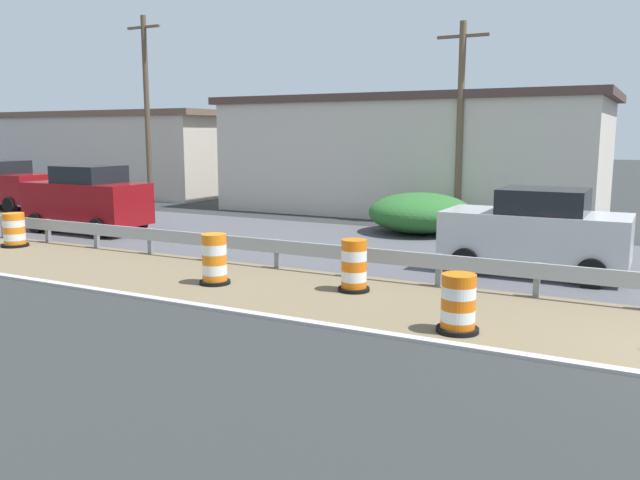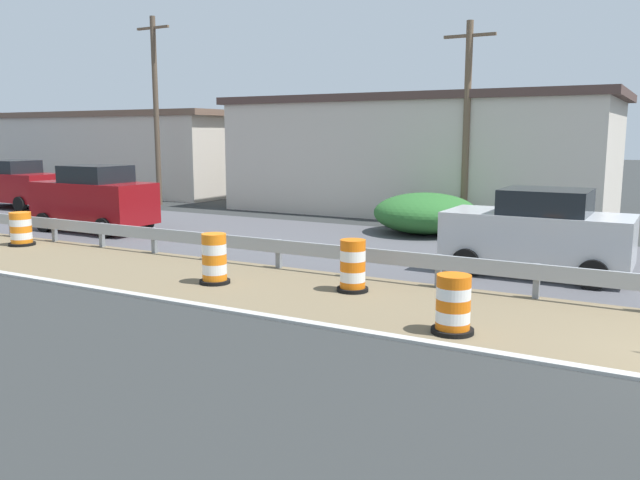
{
  "view_description": "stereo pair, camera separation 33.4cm",
  "coord_description": "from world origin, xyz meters",
  "px_view_note": "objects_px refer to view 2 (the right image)",
  "views": [
    {
      "loc": [
        -10.74,
        1.59,
        3.23
      ],
      "look_at": [
        1.89,
        8.29,
        0.89
      ],
      "focal_mm": 36.49,
      "sensor_mm": 36.0,
      "label": 1
    },
    {
      "loc": [
        -10.58,
        1.29,
        3.23
      ],
      "look_at": [
        1.89,
        8.29,
        0.89
      ],
      "focal_mm": 36.49,
      "sensor_mm": 36.0,
      "label": 2
    }
  ],
  "objects_px": {
    "utility_pole_mid": "(156,109)",
    "traffic_barrel_nearest": "(453,307)",
    "traffic_barrel_far": "(21,231)",
    "utility_pole_near": "(467,121)",
    "traffic_barrel_mid": "(214,261)",
    "car_trailing_near_lane": "(16,184)",
    "car_trailing_far_lane": "(538,232)",
    "traffic_barrel_close": "(353,268)",
    "car_distant_b": "(94,199)"
  },
  "relations": [
    {
      "from": "traffic_barrel_close",
      "to": "utility_pole_near",
      "type": "height_order",
      "value": "utility_pole_near"
    },
    {
      "from": "traffic_barrel_close",
      "to": "car_trailing_far_lane",
      "type": "height_order",
      "value": "car_trailing_far_lane"
    },
    {
      "from": "traffic_barrel_nearest",
      "to": "car_trailing_near_lane",
      "type": "relative_size",
      "value": 0.24
    },
    {
      "from": "car_trailing_far_lane",
      "to": "utility_pole_mid",
      "type": "bearing_deg",
      "value": -21.14
    },
    {
      "from": "traffic_barrel_close",
      "to": "traffic_barrel_far",
      "type": "bearing_deg",
      "value": 88.45
    },
    {
      "from": "traffic_barrel_nearest",
      "to": "traffic_barrel_close",
      "type": "distance_m",
      "value": 3.23
    },
    {
      "from": "traffic_barrel_mid",
      "to": "car_trailing_near_lane",
      "type": "distance_m",
      "value": 18.36
    },
    {
      "from": "traffic_barrel_far",
      "to": "car_distant_b",
      "type": "bearing_deg",
      "value": 5.42
    },
    {
      "from": "traffic_barrel_far",
      "to": "car_distant_b",
      "type": "xyz_separation_m",
      "value": [
        3.02,
        0.29,
        0.66
      ]
    },
    {
      "from": "traffic_barrel_close",
      "to": "traffic_barrel_mid",
      "type": "distance_m",
      "value": 3.06
    },
    {
      "from": "utility_pole_mid",
      "to": "traffic_barrel_nearest",
      "type": "bearing_deg",
      "value": -124.6
    },
    {
      "from": "traffic_barrel_mid",
      "to": "traffic_barrel_far",
      "type": "relative_size",
      "value": 1.13
    },
    {
      "from": "utility_pole_near",
      "to": "car_trailing_near_lane",
      "type": "bearing_deg",
      "value": 102.23
    },
    {
      "from": "utility_pole_near",
      "to": "car_trailing_far_lane",
      "type": "bearing_deg",
      "value": -151.13
    },
    {
      "from": "car_trailing_far_lane",
      "to": "utility_pole_near",
      "type": "bearing_deg",
      "value": -61.12
    },
    {
      "from": "traffic_barrel_far",
      "to": "car_distant_b",
      "type": "height_order",
      "value": "car_distant_b"
    },
    {
      "from": "car_trailing_far_lane",
      "to": "utility_pole_near",
      "type": "distance_m",
      "value": 8.52
    },
    {
      "from": "car_trailing_near_lane",
      "to": "car_distant_b",
      "type": "distance_m",
      "value": 9.09
    },
    {
      "from": "traffic_barrel_mid",
      "to": "car_trailing_near_lane",
      "type": "bearing_deg",
      "value": 66.31
    },
    {
      "from": "utility_pole_near",
      "to": "utility_pole_mid",
      "type": "xyz_separation_m",
      "value": [
        -0.05,
        14.28,
        0.67
      ]
    },
    {
      "from": "car_trailing_far_lane",
      "to": "traffic_barrel_mid",
      "type": "bearing_deg",
      "value": 36.32
    },
    {
      "from": "traffic_barrel_nearest",
      "to": "traffic_barrel_far",
      "type": "distance_m",
      "value": 13.84
    },
    {
      "from": "car_distant_b",
      "to": "utility_pole_mid",
      "type": "relative_size",
      "value": 0.5
    },
    {
      "from": "traffic_barrel_close",
      "to": "utility_pole_near",
      "type": "xyz_separation_m",
      "value": [
        10.63,
        0.91,
        3.17
      ]
    },
    {
      "from": "traffic_barrel_mid",
      "to": "car_distant_b",
      "type": "xyz_separation_m",
      "value": [
        4.14,
        8.31,
        0.6
      ]
    },
    {
      "from": "utility_pole_near",
      "to": "utility_pole_mid",
      "type": "distance_m",
      "value": 14.3
    },
    {
      "from": "traffic_barrel_close",
      "to": "utility_pole_near",
      "type": "bearing_deg",
      "value": 4.9
    },
    {
      "from": "traffic_barrel_nearest",
      "to": "car_trailing_near_lane",
      "type": "height_order",
      "value": "car_trailing_near_lane"
    },
    {
      "from": "car_trailing_near_lane",
      "to": "utility_pole_mid",
      "type": "distance_m",
      "value": 6.93
    },
    {
      "from": "traffic_barrel_far",
      "to": "utility_pole_mid",
      "type": "height_order",
      "value": "utility_pole_mid"
    },
    {
      "from": "traffic_barrel_nearest",
      "to": "utility_pole_near",
      "type": "relative_size",
      "value": 0.14
    },
    {
      "from": "traffic_barrel_mid",
      "to": "car_trailing_far_lane",
      "type": "height_order",
      "value": "car_trailing_far_lane"
    },
    {
      "from": "traffic_barrel_far",
      "to": "car_trailing_near_lane",
      "type": "relative_size",
      "value": 0.24
    },
    {
      "from": "traffic_barrel_close",
      "to": "utility_pole_mid",
      "type": "xyz_separation_m",
      "value": [
        10.58,
        15.19,
        3.85
      ]
    },
    {
      "from": "car_trailing_far_lane",
      "to": "traffic_barrel_nearest",
      "type": "bearing_deg",
      "value": 86.92
    },
    {
      "from": "traffic_barrel_far",
      "to": "utility_pole_mid",
      "type": "bearing_deg",
      "value": 22.31
    },
    {
      "from": "traffic_barrel_mid",
      "to": "utility_pole_near",
      "type": "distance_m",
      "value": 12.06
    },
    {
      "from": "car_trailing_far_lane",
      "to": "utility_pole_near",
      "type": "height_order",
      "value": "utility_pole_near"
    },
    {
      "from": "traffic_barrel_nearest",
      "to": "utility_pole_near",
      "type": "bearing_deg",
      "value": 16.28
    },
    {
      "from": "car_trailing_far_lane",
      "to": "traffic_barrel_close",
      "type": "bearing_deg",
      "value": 49.81
    },
    {
      "from": "car_distant_b",
      "to": "utility_pole_near",
      "type": "bearing_deg",
      "value": -145.07
    },
    {
      "from": "traffic_barrel_mid",
      "to": "utility_pole_near",
      "type": "height_order",
      "value": "utility_pole_near"
    },
    {
      "from": "car_distant_b",
      "to": "utility_pole_mid",
      "type": "xyz_separation_m",
      "value": [
        7.27,
        3.93,
        3.24
      ]
    },
    {
      "from": "car_trailing_near_lane",
      "to": "car_distant_b",
      "type": "bearing_deg",
      "value": -21.38
    },
    {
      "from": "traffic_barrel_far",
      "to": "utility_pole_near",
      "type": "xyz_separation_m",
      "value": [
        10.34,
        -10.06,
        3.23
      ]
    },
    {
      "from": "utility_pole_near",
      "to": "utility_pole_mid",
      "type": "height_order",
      "value": "utility_pole_mid"
    },
    {
      "from": "car_distant_b",
      "to": "utility_pole_mid",
      "type": "distance_m",
      "value": 8.88
    },
    {
      "from": "traffic_barrel_close",
      "to": "traffic_barrel_far",
      "type": "height_order",
      "value": "traffic_barrel_close"
    },
    {
      "from": "car_trailing_far_lane",
      "to": "utility_pole_mid",
      "type": "relative_size",
      "value": 0.49
    },
    {
      "from": "car_trailing_far_lane",
      "to": "car_distant_b",
      "type": "relative_size",
      "value": 0.98
    }
  ]
}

